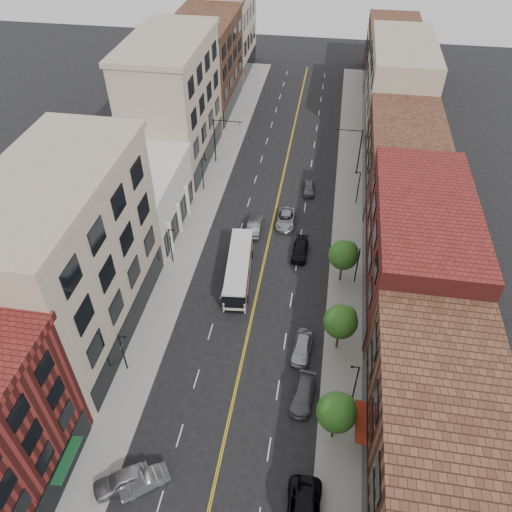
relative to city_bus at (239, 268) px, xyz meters
The scene contains 33 objects.
ground 22.72m from the city_bus, 83.67° to the right, with size 220.00×220.00×0.00m, color black.
sidewalk_left 14.65m from the city_bus, 121.00° to the left, with size 4.00×110.00×0.15m, color gray.
sidewalk_right 17.74m from the city_bus, 44.96° to the left, with size 4.00×110.00×0.15m, color gray.
bldg_l_tanoffice 18.81m from the city_bus, 146.71° to the right, with size 10.00×22.00×18.00m, color tan.
bldg_l_white 16.95m from the city_bus, 149.68° to the left, with size 10.00×14.00×8.00m, color silver.
bldg_l_far_a 30.21m from the city_bus, 119.64° to the left, with size 10.00×20.00×18.00m, color tan.
bldg_l_far_b 48.09m from the city_bus, 107.68° to the left, with size 10.00×20.00×15.00m, color #543121.
bldg_l_far_c 65.64m from the city_bus, 102.87° to the left, with size 10.00×16.00×20.00m, color tan.
bldg_r_near 29.97m from the city_bus, 49.11° to the right, with size 10.00×26.00×10.00m, color #543121.
bldg_r_mid 20.02m from the city_bus, ahead, with size 10.00×22.00×12.00m, color maroon.
bldg_r_far_a 29.94m from the city_bus, 49.06° to the left, with size 10.00×20.00×10.00m, color #543121.
bldg_r_far_b 47.94m from the city_bus, 65.85° to the left, with size 10.00×22.00×14.00m, color tan.
bldg_r_far_c 66.52m from the city_bus, 72.92° to the left, with size 10.00×18.00×11.00m, color #543121.
tree_r_1 22.08m from the city_bus, 57.20° to the right, with size 3.40×3.40×5.59m.
tree_r_2 14.78m from the city_bus, 35.40° to the right, with size 3.40×3.40×5.59m.
tree_r_3 12.23m from the city_bus, ahead, with size 3.40×3.40×5.59m.
lamp_l_1 16.85m from the city_bus, 120.20° to the right, with size 0.81×0.55×5.05m.
lamp_l_2 8.67m from the city_bus, behind, with size 0.81×0.55×5.05m.
lamp_l_3 19.46m from the city_bus, 115.80° to the left, with size 0.81×0.55×5.05m.
lamp_r_1 19.83m from the city_bus, 47.19° to the right, with size 0.81×0.55×5.05m.
lamp_r_2 13.59m from the city_bus, ahead, with size 0.81×0.55×5.05m.
lamp_r_3 22.09m from the city_bus, 52.42° to the left, with size 0.81×0.55×5.05m.
signal_mast_left 26.80m from the city_bus, 106.95° to the left, with size 4.49×0.18×7.20m.
signal_mast_right 28.65m from the city_bus, 63.39° to the left, with size 4.49×0.18×7.20m.
city_bus is the anchor object (origin of this frame).
car_angle_a 25.91m from the city_bus, 100.91° to the right, with size 1.85×4.60×1.57m, color #97999E.
car_angle_b 25.45m from the city_bus, 97.00° to the right, with size 1.45×4.15×1.37m, color #A1A4A8.
car_parked_mid 17.57m from the city_bus, 59.45° to the right, with size 1.94×4.76×1.38m, color #55545A.
car_parked_far 12.79m from the city_bus, 49.21° to the right, with size 1.85×4.61×1.57m, color #A2A4AA.
car_lane_behind 9.38m from the city_bus, 87.77° to the left, with size 1.75×5.01×1.65m, color #444448.
car_lane_a 8.73m from the city_bus, 39.26° to the left, with size 1.88×4.62×1.34m, color black.
car_lane_b 12.27m from the city_bus, 69.88° to the left, with size 2.38×5.17×1.44m, color #93959A.
car_lane_c 20.61m from the city_bus, 71.13° to the left, with size 1.60×3.97×1.35m, color #56565B.
Camera 1 is at (6.27, -19.15, 41.17)m, focal length 35.00 mm.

